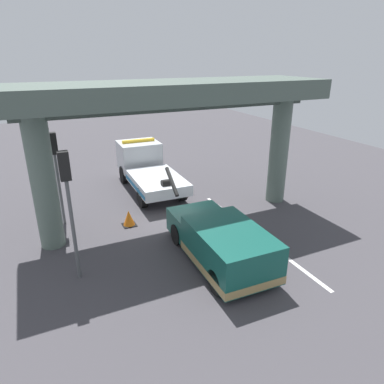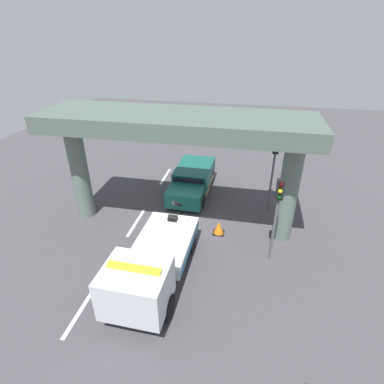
% 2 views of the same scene
% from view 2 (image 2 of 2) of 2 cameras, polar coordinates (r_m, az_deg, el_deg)
% --- Properties ---
extents(ground_plane, '(60.00, 40.00, 0.10)m').
position_cam_2_polar(ground_plane, '(16.57, -2.75, -6.84)').
color(ground_plane, '#423F44').
extents(lane_stripe_west, '(2.60, 0.16, 0.01)m').
position_cam_2_polar(lane_stripe_west, '(22.08, -5.03, 2.98)').
color(lane_stripe_west, silver).
rests_on(lane_stripe_west, ground).
extents(lane_stripe_mid, '(2.60, 0.16, 0.01)m').
position_cam_2_polar(lane_stripe_mid, '(17.19, -10.49, -5.68)').
color(lane_stripe_mid, silver).
rests_on(lane_stripe_mid, ground).
extents(lane_stripe_east, '(2.60, 0.16, 0.01)m').
position_cam_2_polar(lane_stripe_east, '(13.24, -20.20, -20.11)').
color(lane_stripe_east, silver).
rests_on(lane_stripe_east, ground).
extents(tow_truck_white, '(7.28, 2.54, 2.46)m').
position_cam_2_polar(tow_truck_white, '(12.53, -7.88, -13.69)').
color(tow_truck_white, silver).
rests_on(tow_truck_white, ground).
extents(towed_van_green, '(5.24, 2.31, 1.58)m').
position_cam_2_polar(towed_van_green, '(19.68, 0.13, 2.22)').
color(towed_van_green, '#145147').
rests_on(towed_van_green, ground).
extents(overpass_structure, '(3.60, 12.88, 6.10)m').
position_cam_2_polar(overpass_structure, '(14.48, -2.93, 10.69)').
color(overpass_structure, '#596B60').
rests_on(overpass_structure, ground).
extents(traffic_light_near, '(0.39, 0.32, 4.41)m').
position_cam_2_polar(traffic_light_near, '(17.29, 15.28, 6.10)').
color(traffic_light_near, '#515456').
rests_on(traffic_light_near, ground).
extents(traffic_light_far, '(0.39, 0.32, 4.12)m').
position_cam_2_polar(traffic_light_far, '(13.34, 15.87, -2.07)').
color(traffic_light_far, '#515456').
rests_on(traffic_light_far, ground).
extents(traffic_cone_orange, '(0.59, 0.59, 0.70)m').
position_cam_2_polar(traffic_cone_orange, '(15.99, 5.07, -6.74)').
color(traffic_cone_orange, orange).
rests_on(traffic_cone_orange, ground).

